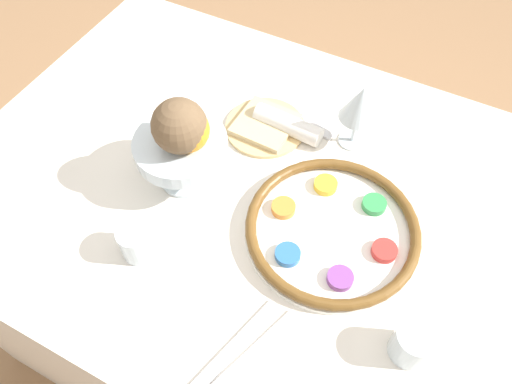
{
  "coord_description": "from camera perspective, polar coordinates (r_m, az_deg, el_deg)",
  "views": [
    {
      "loc": [
        -0.28,
        0.5,
        1.49
      ],
      "look_at": [
        -0.04,
        0.04,
        0.76
      ],
      "focal_mm": 35.0,
      "sensor_mm": 36.0,
      "label": 1
    }
  ],
  "objects": [
    {
      "name": "cup_mid",
      "position": [
        0.82,
        17.45,
        -16.18
      ],
      "size": [
        0.06,
        0.06,
        0.07
      ],
      "color": "silver",
      "rests_on": "dining_table"
    },
    {
      "name": "orange_fruit",
      "position": [
        0.86,
        -7.97,
        7.07
      ],
      "size": [
        0.08,
        0.08,
        0.08
      ],
      "color": "orange",
      "rests_on": "fruit_stand"
    },
    {
      "name": "bread_plate",
      "position": [
        1.05,
        1.07,
        7.58
      ],
      "size": [
        0.17,
        0.17,
        0.02
      ],
      "color": "tan",
      "rests_on": "dining_table"
    },
    {
      "name": "napkin_roll",
      "position": [
        1.04,
        3.67,
        7.69
      ],
      "size": [
        0.15,
        0.05,
        0.04
      ],
      "color": "white",
      "rests_on": "dining_table"
    },
    {
      "name": "coconut",
      "position": [
        0.86,
        -8.75,
        7.47
      ],
      "size": [
        0.1,
        0.1,
        0.1
      ],
      "color": "brown",
      "rests_on": "fruit_stand"
    },
    {
      "name": "seder_plate",
      "position": [
        0.9,
        8.71,
        -4.22
      ],
      "size": [
        0.31,
        0.31,
        0.03
      ],
      "color": "white",
      "rests_on": "dining_table"
    },
    {
      "name": "fork_left",
      "position": [
        0.81,
        -0.33,
        -18.05
      ],
      "size": [
        0.08,
        0.18,
        0.01
      ],
      "color": "silver",
      "rests_on": "dining_table"
    },
    {
      "name": "fruit_stand",
      "position": [
        0.92,
        -8.53,
        4.77
      ],
      "size": [
        0.17,
        0.17,
        0.11
      ],
      "color": "silver",
      "rests_on": "dining_table"
    },
    {
      "name": "fork_right",
      "position": [
        0.81,
        -2.28,
        -17.11
      ],
      "size": [
        0.07,
        0.18,
        0.01
      ],
      "color": "silver",
      "rests_on": "dining_table"
    },
    {
      "name": "ground_plane",
      "position": [
        1.6,
        -0.65,
        -14.42
      ],
      "size": [
        8.0,
        8.0,
        0.0
      ],
      "primitive_type": "plane",
      "color": "#99704C"
    },
    {
      "name": "dining_table",
      "position": [
        1.27,
        -0.8,
        -8.61
      ],
      "size": [
        1.13,
        0.86,
        0.72
      ],
      "color": "silver",
      "rests_on": "ground_plane"
    },
    {
      "name": "cup_near",
      "position": [
        0.88,
        -13.4,
        -5.52
      ],
      "size": [
        0.06,
        0.06,
        0.07
      ],
      "color": "silver",
      "rests_on": "dining_table"
    },
    {
      "name": "wine_glass",
      "position": [
        0.98,
        11.85,
        9.79
      ],
      "size": [
        0.08,
        0.08,
        0.15
      ],
      "color": "silver",
      "rests_on": "dining_table"
    },
    {
      "name": "spoon",
      "position": [
        1.07,
        4.92,
        8.3
      ],
      "size": [
        0.17,
        0.05,
        0.01
      ],
      "color": "silver",
      "rests_on": "dining_table"
    }
  ]
}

